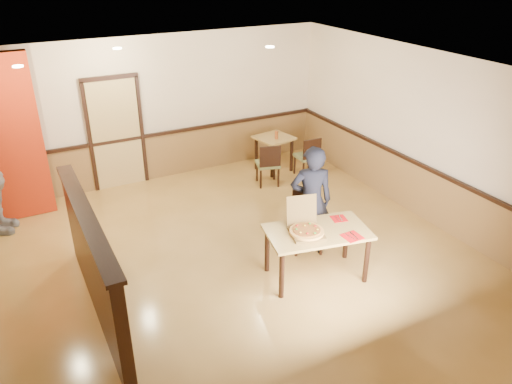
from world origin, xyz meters
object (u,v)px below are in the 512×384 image
(pizza_box, at_px, (306,229))
(condiment, at_px, (276,135))
(side_chair_left, at_px, (268,163))
(side_chair_right, at_px, (308,155))
(diner, at_px, (311,201))
(diner_chair, at_px, (307,218))
(main_table, at_px, (317,237))
(side_table, at_px, (274,145))

(pizza_box, xyz_separation_m, condiment, (1.50, 3.41, 0.01))
(side_chair_left, distance_m, pizza_box, 3.12)
(side_chair_right, distance_m, diner, 2.84)
(diner_chair, relative_size, condiment, 5.58)
(main_table, height_order, pizza_box, pizza_box)
(main_table, bearing_deg, diner_chair, 77.98)
(main_table, distance_m, side_chair_left, 3.08)
(diner_chair, height_order, side_table, diner_chair)
(side_chair_right, relative_size, side_table, 1.06)
(side_chair_right, xyz_separation_m, condiment, (-0.46, 0.50, 0.35))
(side_table, bearing_deg, condiment, -97.23)
(side_chair_left, distance_m, condiment, 0.75)
(diner_chair, relative_size, side_chair_left, 1.07)
(diner, bearing_deg, side_chair_right, -100.69)
(condiment, bearing_deg, side_chair_right, -46.90)
(side_chair_right, distance_m, condiment, 0.76)
(diner_chair, xyz_separation_m, diner, (-0.04, -0.14, 0.36))
(side_chair_left, bearing_deg, condiment, -116.74)
(diner_chair, bearing_deg, side_chair_right, 79.89)
(condiment, bearing_deg, main_table, -111.01)
(side_table, relative_size, condiment, 4.79)
(pizza_box, bearing_deg, side_chair_left, 85.11)
(diner_chair, height_order, side_chair_right, diner_chair)
(side_chair_right, xyz_separation_m, pizza_box, (-1.96, -2.92, 0.34))
(diner_chair, relative_size, side_table, 1.17)
(main_table, relative_size, diner_chair, 1.65)
(main_table, height_order, side_chair_left, side_chair_left)
(pizza_box, bearing_deg, side_table, 81.62)
(pizza_box, bearing_deg, condiment, 81.12)
(pizza_box, relative_size, condiment, 3.59)
(side_table, distance_m, condiment, 0.28)
(main_table, bearing_deg, side_table, 80.73)
(main_table, xyz_separation_m, side_chair_right, (1.79, 2.95, -0.18))
(condiment, bearing_deg, side_chair_left, -132.47)
(condiment, bearing_deg, diner_chair, -110.38)
(diner_chair, height_order, diner, diner)
(diner, xyz_separation_m, condiment, (1.05, 2.86, -0.05))
(pizza_box, bearing_deg, diner_chair, 69.73)
(main_table, xyz_separation_m, side_chair_left, (0.87, 2.95, -0.17))
(condiment, bearing_deg, diner, -110.21)
(side_table, height_order, condiment, condiment)
(side_chair_left, height_order, side_chair_right, side_chair_left)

